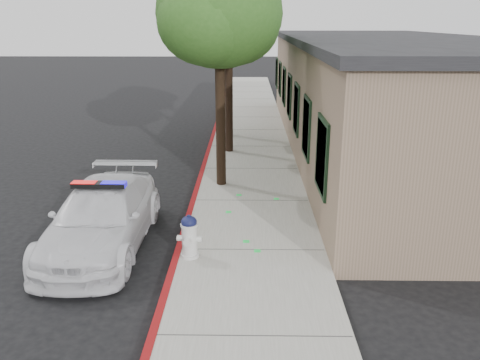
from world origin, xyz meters
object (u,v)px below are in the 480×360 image
(clapboard_building, at_px, (386,95))
(street_tree_near, at_px, (220,19))
(police_car, at_px, (102,217))
(street_tree_mid, at_px, (229,19))
(fire_hydrant, at_px, (189,236))
(street_tree_far, at_px, (230,20))

(clapboard_building, height_order, street_tree_near, street_tree_near)
(police_car, relative_size, street_tree_mid, 0.77)
(street_tree_mid, bearing_deg, clapboard_building, 6.82)
(fire_hydrant, bearing_deg, clapboard_building, 61.67)
(police_car, xyz_separation_m, street_tree_mid, (2.52, 7.87, 4.15))
(fire_hydrant, distance_m, street_tree_near, 6.36)
(clapboard_building, xyz_separation_m, street_tree_mid, (-5.83, -0.70, 2.72))
(street_tree_near, bearing_deg, clapboard_building, 37.83)
(street_tree_mid, distance_m, street_tree_far, 2.50)
(clapboard_building, relative_size, street_tree_mid, 3.35)
(street_tree_mid, bearing_deg, fire_hydrant, -93.40)
(clapboard_building, distance_m, street_tree_near, 7.98)
(police_car, bearing_deg, street_tree_near, 59.10)
(fire_hydrant, relative_size, street_tree_far, 0.15)
(street_tree_far, bearing_deg, street_tree_mid, -88.94)
(clapboard_building, bearing_deg, street_tree_near, -142.17)
(clapboard_building, distance_m, street_tree_far, 6.70)
(police_car, relative_size, fire_hydrant, 5.22)
(police_car, xyz_separation_m, street_tree_near, (2.42, 3.96, 4.14))
(clapboard_building, xyz_separation_m, street_tree_far, (-5.87, 1.80, 2.68))
(street_tree_near, bearing_deg, police_car, -121.43)
(fire_hydrant, bearing_deg, street_tree_mid, 92.43)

